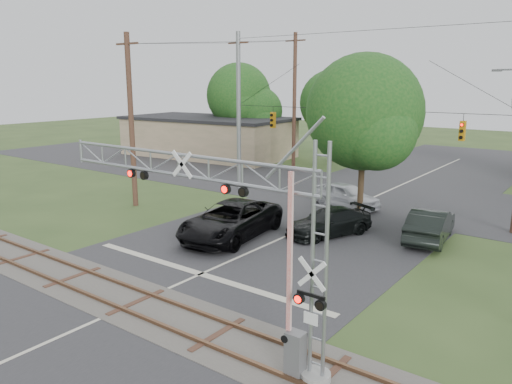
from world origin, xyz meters
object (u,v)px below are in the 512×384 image
Objects in this scene: crossing_gantry at (226,218)px; sedan_silver at (346,195)px; pickup_black at (231,220)px; commercial_building at (208,136)px; traffic_signal_span at (371,120)px; car_dark at (329,222)px.

crossing_gantry reaches higher than sedan_silver.
commercial_building is (-20.59, 20.99, 1.18)m from pickup_black.
pickup_black is 0.36× the size of commercial_building.
commercial_building is at bearing 76.68° from sedan_silver.
sedan_silver is at bearing 105.75° from crossing_gantry.
car_dark is at bearing -83.35° from traffic_signal_span.
car_dark is at bearing 33.86° from pickup_black.
pickup_black is at bearing 129.11° from crossing_gantry.
crossing_gantry is 11.54m from pickup_black.
traffic_signal_span reaches higher than crossing_gantry.
sedan_silver is (-2.01, 5.95, 0.08)m from car_dark.
traffic_signal_span is 4.12× the size of sedan_silver.
sedan_silver reaches higher than car_dark.
traffic_signal_span is 5.06m from sedan_silver.
traffic_signal_span is at bearing 101.70° from crossing_gantry.
commercial_building is (-22.51, 11.62, 1.32)m from sedan_silver.
commercial_building is (-27.58, 29.59, -2.03)m from crossing_gantry.
crossing_gantry is 40.50m from commercial_building.
crossing_gantry is at bearing -78.30° from traffic_signal_span.
pickup_black is 9.57m from sedan_silver.
car_dark is 0.26× the size of commercial_building.
crossing_gantry is 0.55× the size of traffic_signal_span.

